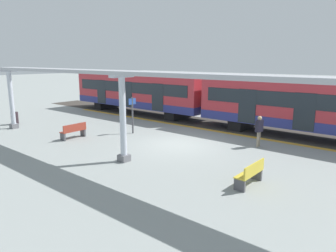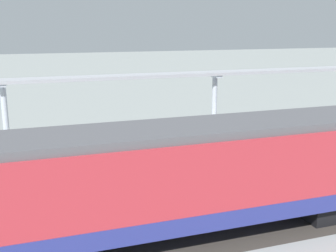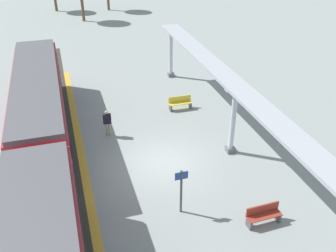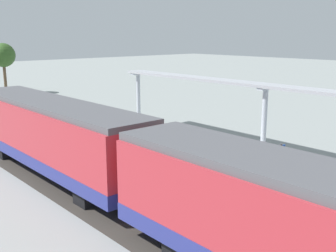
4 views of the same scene
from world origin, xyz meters
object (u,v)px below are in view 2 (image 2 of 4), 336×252
Objects in this scene: platform_info_sign at (314,130)px; bench_near_end at (122,148)px; train_far_carriage at (197,177)px; canopy_pillar_third at (6,123)px; passenger_waiting_near_edge at (197,163)px; canopy_pillar_second at (214,108)px; bench_mid_platform at (302,131)px.

bench_near_end is at bearing 71.78° from platform_info_sign.
train_far_carriage is 3.45× the size of canopy_pillar_third.
bench_near_end is at bearing 2.82° from train_far_carriage.
platform_info_sign is (5.50, -8.64, -0.50)m from train_far_carriage.
bench_near_end is 0.68× the size of platform_info_sign.
passenger_waiting_near_edge is (-6.00, -7.23, -0.91)m from canopy_pillar_third.
platform_info_sign reaches higher than bench_near_end.
bench_near_end is (-1.02, 5.46, -1.47)m from canopy_pillar_second.
canopy_pillar_second is at bearing 41.92° from platform_info_sign.
train_far_carriage is 8.61× the size of bench_mid_platform.
bench_near_end is (8.48, 0.42, -1.39)m from train_far_carriage.
train_far_carriage is 8.60m from bench_near_end.
bench_near_end is (-1.02, -5.32, -1.47)m from canopy_pillar_third.
canopy_pillar_third is 2.49× the size of bench_mid_platform.
platform_info_sign is at bearing -105.55° from canopy_pillar_third.
passenger_waiting_near_edge reaches higher than bench_mid_platform.
passenger_waiting_near_edge is (3.50, -1.49, -0.83)m from train_far_carriage.
platform_info_sign reaches higher than passenger_waiting_near_edge.
train_far_carriage reaches higher than passenger_waiting_near_edge.
bench_near_end is at bearing 100.56° from canopy_pillar_second.
bench_mid_platform is 10.13m from passenger_waiting_near_edge.
canopy_pillar_second reaches higher than train_far_carriage.
bench_mid_platform is at bearing -60.01° from passenger_waiting_near_edge.
passenger_waiting_near_edge reaches higher than bench_near_end.
bench_mid_platform is at bearing -50.15° from train_far_carriage.
passenger_waiting_near_edge is (-4.98, -1.91, 0.56)m from bench_near_end.
train_far_carriage is 3.89m from passenger_waiting_near_edge.
bench_mid_platform is (0.08, -10.67, 0.00)m from bench_near_end.
bench_mid_platform is (-0.94, -5.20, -1.47)m from canopy_pillar_second.
passenger_waiting_near_edge is (-6.00, 3.56, -0.91)m from canopy_pillar_second.
canopy_pillar_second is (9.50, -5.05, 0.08)m from train_far_carriage.
train_far_carriage is at bearing 156.96° from passenger_waiting_near_edge.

